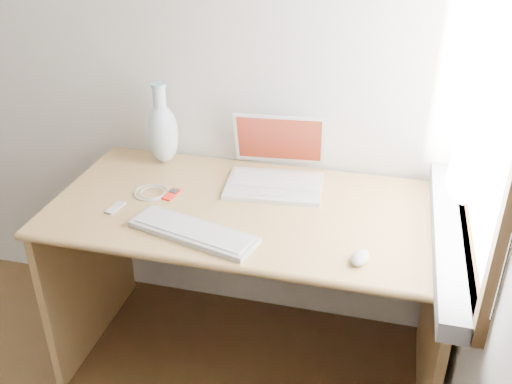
% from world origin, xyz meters
% --- Properties ---
extents(back_wall, '(3.50, 0.04, 2.60)m').
position_xyz_m(back_wall, '(0.00, 1.75, 1.30)').
color(back_wall, white).
rests_on(back_wall, floor).
extents(window, '(0.11, 0.99, 1.10)m').
position_xyz_m(window, '(1.72, 1.30, 1.28)').
color(window, white).
rests_on(window, right_wall).
extents(desk, '(1.41, 0.71, 0.75)m').
position_xyz_m(desk, '(1.02, 1.46, 0.53)').
color(desk, tan).
rests_on(desk, floor).
extents(laptop, '(0.38, 0.33, 0.24)m').
position_xyz_m(laptop, '(1.07, 1.58, 0.80)').
color(laptop, silver).
rests_on(laptop, desk).
extents(external_keyboard, '(0.46, 0.24, 0.02)m').
position_xyz_m(external_keyboard, '(0.88, 1.16, 0.76)').
color(external_keyboard, silver).
rests_on(external_keyboard, desk).
extents(mouse, '(0.07, 0.10, 0.03)m').
position_xyz_m(mouse, '(1.43, 1.14, 0.76)').
color(mouse, silver).
rests_on(mouse, desk).
extents(ipod, '(0.05, 0.09, 0.01)m').
position_xyz_m(ipod, '(0.72, 1.39, 0.75)').
color(ipod, red).
rests_on(ipod, desk).
extents(cable_coil, '(0.15, 0.15, 0.01)m').
position_xyz_m(cable_coil, '(0.64, 1.38, 0.75)').
color(cable_coil, silver).
rests_on(cable_coil, desk).
extents(remote, '(0.04, 0.09, 0.01)m').
position_xyz_m(remote, '(0.56, 1.25, 0.75)').
color(remote, silver).
rests_on(remote, desk).
extents(vase, '(0.13, 0.13, 0.33)m').
position_xyz_m(vase, '(0.58, 1.65, 0.88)').
color(vase, silver).
rests_on(vase, desk).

